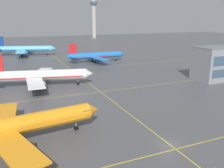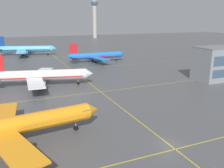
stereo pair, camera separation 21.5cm
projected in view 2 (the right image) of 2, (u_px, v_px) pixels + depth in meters
The scene contains 7 objects.
ground_plane at pixel (169, 144), 45.83m from camera, with size 600.00×600.00×0.00m, color #4C4C4F.
airliner_front_gate at pixel (11, 127), 44.56m from camera, with size 35.50×30.42×11.03m.
airliner_second_row at pixel (40, 75), 83.97m from camera, with size 36.13×30.75×11.35m.
airliner_third_row at pixel (96, 56), 131.20m from camera, with size 32.92×28.45×10.25m.
airliner_far_left_stand at pixel (25, 49), 154.18m from camera, with size 38.34×32.71×12.13m.
taxiway_markings at pixel (83, 78), 95.90m from camera, with size 146.03×171.47×0.01m.
control_tower at pixel (95, 17), 289.51m from camera, with size 8.82×8.82×43.82m.
Camera 2 is at (-26.14, -33.64, 23.08)m, focal length 38.76 mm.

